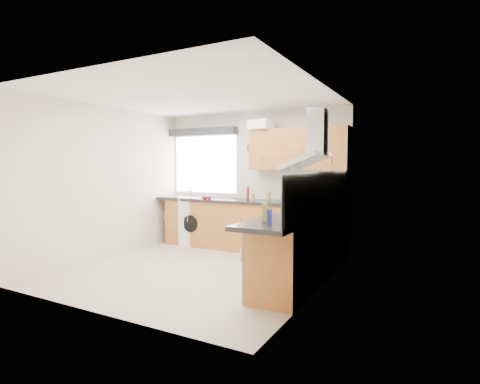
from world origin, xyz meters
The scene contains 39 objects.
ground_plane centered at (0.00, 0.00, 0.00)m, with size 3.60×3.60×0.00m, color beige.
ceiling centered at (0.00, 0.00, 2.50)m, with size 3.60×3.60×0.02m, color white.
wall_back centered at (0.00, 1.80, 1.25)m, with size 3.60×0.02×2.50m, color silver.
wall_front centered at (0.00, -1.80, 1.25)m, with size 3.60×0.02×2.50m, color silver.
wall_left centered at (-1.80, 0.00, 1.25)m, with size 0.02×3.60×2.50m, color silver.
wall_right centered at (1.80, 0.00, 1.25)m, with size 0.02×3.60×2.50m, color silver.
window centered at (-1.05, 1.79, 1.55)m, with size 1.40×0.02×1.10m, color white.
window_blind centered at (-1.05, 1.70, 2.18)m, with size 1.50×0.18×0.14m, color #2C2D33.
splashback centered at (1.79, 0.30, 1.18)m, with size 0.01×3.00×0.54m, color white.
base_cab_back centered at (-0.10, 1.51, 0.43)m, with size 3.00×0.58×0.86m, color #9E5A26.
base_cab_corner centered at (1.50, 1.50, 0.43)m, with size 0.60×0.60×0.86m, color #9E5A26.
base_cab_right centered at (1.51, 0.15, 0.43)m, with size 0.58×2.10×0.86m, color #9E5A26.
worktop_back centered at (0.00, 1.50, 0.89)m, with size 3.60×0.62×0.05m, color black.
worktop_right centered at (1.50, 0.00, 0.89)m, with size 0.62×2.42×0.05m, color black.
sink centered at (-1.33, 1.50, 0.95)m, with size 0.84×0.46×0.10m, color #ACB3B5, non-canonical shape.
oven centered at (1.50, 0.30, 0.42)m, with size 0.56×0.58×0.85m, color black.
hob_plate centered at (1.50, 0.30, 0.92)m, with size 0.52×0.52×0.01m, color #ACB3B5.
extractor_hood centered at (1.60, 0.30, 1.77)m, with size 0.52×0.78×0.66m, color #ACB3B5, non-canonical shape.
upper_cabinets centered at (0.95, 1.62, 1.80)m, with size 1.70×0.35×0.70m, color #9E5A26.
washing_machine centered at (-1.00, 1.52, 0.44)m, with size 0.61×0.59×0.89m, color white.
wall_clock centered at (0.05, 1.76, 1.85)m, with size 0.29×0.29×0.04m, color #2C2D33.
casserole centered at (0.30, 1.52, 2.23)m, with size 0.39×0.28×0.16m, color white.
storage_box centered at (1.21, 1.72, 2.21)m, with size 0.25×0.21×0.12m, color #AE2A22.
utensil_pot centered at (1.15, 1.35, 0.98)m, with size 0.10×0.10×0.14m, color #7C6E5B.
kitchen_roll centered at (1.35, 0.73, 1.02)m, with size 0.10×0.10×0.21m, color white.
tomato_cluster centered at (-0.68, 1.30, 0.95)m, with size 0.16×0.16×0.07m, color red, non-canonical shape.
jar_0 centered at (0.82, 1.40, 1.01)m, with size 0.05×0.05×0.19m, color #1C4418.
jar_1 centered at (0.20, 1.42, 0.97)m, with size 0.07×0.07×0.13m, color #A19237.
jar_2 centered at (1.11, 1.35, 1.04)m, with size 0.05×0.05×0.25m, color #1B5083.
jar_3 centered at (0.12, 1.39, 1.03)m, with size 0.05×0.05×0.24m, color maroon.
jar_4 centered at (0.91, 1.37, 0.99)m, with size 0.05×0.05×0.16m, color maroon.
jar_5 centered at (0.88, 1.53, 0.97)m, with size 0.07×0.07×0.11m, color #161F4D.
jar_6 centered at (0.95, 1.61, 1.00)m, with size 0.07×0.07×0.19m, color #3A3020.
jar_7 centered at (1.04, 1.64, 0.99)m, with size 0.05×0.05×0.17m, color navy.
jar_8 centered at (0.47, 1.48, 0.99)m, with size 0.07×0.07×0.17m, color #A77739.
jar_9 centered at (1.14, 1.66, 1.00)m, with size 0.07×0.07×0.18m, color black.
jar_10 centered at (0.73, 1.47, 0.97)m, with size 0.04×0.04×0.12m, color #1C4719.
bottle_0 centered at (1.52, -0.87, 0.99)m, with size 0.06×0.06×0.16m, color navy.
bottle_1 centered at (1.39, -0.70, 1.01)m, with size 0.07×0.07×0.20m, color olive.
Camera 1 is at (3.09, -4.41, 1.52)m, focal length 28.00 mm.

